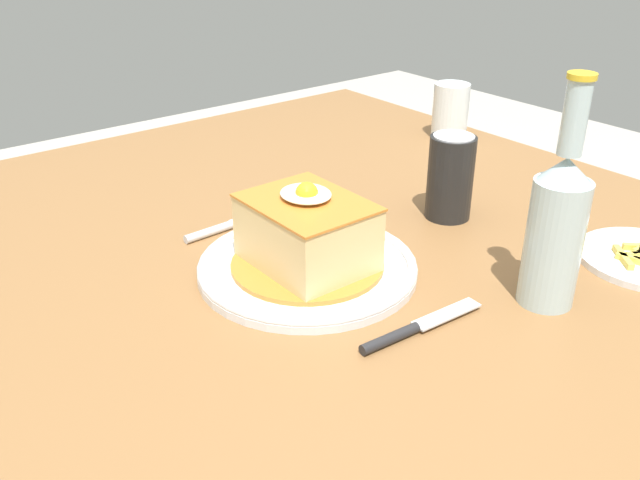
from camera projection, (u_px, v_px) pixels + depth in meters
name	position (u px, v px, depth m)	size (l,w,h in m)	color
dining_table	(377.00, 310.00, 0.96)	(1.35, 1.03, 0.73)	olive
main_plate	(307.00, 267.00, 0.86)	(0.27, 0.27, 0.02)	white
sandwich_meal	(307.00, 235.00, 0.84)	(0.19, 0.19, 0.11)	orange
fork	(222.00, 228.00, 0.97)	(0.02, 0.14, 0.01)	silver
knife	(407.00, 331.00, 0.74)	(0.03, 0.17, 0.01)	#262628
soda_can	(450.00, 177.00, 0.99)	(0.07, 0.07, 0.12)	black
beer_bottle_clear	(557.00, 224.00, 0.76)	(0.06, 0.06, 0.27)	#ADC6CC
drinking_glass	(450.00, 115.00, 1.32)	(0.07, 0.07, 0.10)	silver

